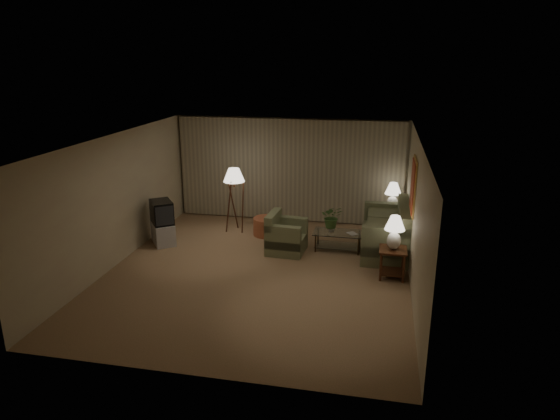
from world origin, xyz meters
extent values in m
plane|color=tan|center=(0.00, 0.00, 0.00)|extent=(7.00, 7.00, 0.00)
cube|color=beige|center=(0.00, 3.50, 1.35)|extent=(6.00, 0.04, 2.70)
cube|color=beige|center=(-3.00, 0.00, 1.35)|extent=(0.04, 7.00, 2.70)
cube|color=beige|center=(3.00, 0.00, 1.35)|extent=(0.04, 7.00, 2.70)
cube|color=white|center=(0.00, 0.00, 2.70)|extent=(6.00, 7.00, 0.04)
cube|color=tan|center=(0.00, 3.42, 1.35)|extent=(5.85, 0.12, 2.65)
cube|color=gold|center=(2.98, 0.80, 1.75)|extent=(0.03, 0.90, 1.10)
cube|color=#A9231F|center=(2.95, 0.80, 1.75)|extent=(0.02, 0.80, 1.00)
cube|color=#787F59|center=(2.50, 1.64, 0.23)|extent=(1.97, 1.00, 0.46)
cube|color=#787F59|center=(0.36, 1.19, 0.19)|extent=(0.93, 0.90, 0.37)
cube|color=#3C1C10|center=(2.65, 0.29, 0.58)|extent=(0.53, 0.53, 0.04)
cube|color=#3C1C10|center=(2.65, 0.29, 0.12)|extent=(0.45, 0.45, 0.02)
cylinder|color=#3C1C10|center=(2.43, 0.07, 0.28)|extent=(0.05, 0.05, 0.56)
cylinder|color=#3C1C10|center=(2.43, 0.50, 0.28)|extent=(0.05, 0.05, 0.56)
cylinder|color=#3C1C10|center=(2.87, 0.07, 0.28)|extent=(0.05, 0.05, 0.56)
cylinder|color=#3C1C10|center=(2.87, 0.50, 0.28)|extent=(0.05, 0.05, 0.56)
cube|color=#3C1C10|center=(2.65, 2.89, 0.58)|extent=(0.49, 0.41, 0.04)
cube|color=#3C1C10|center=(2.65, 2.89, 0.12)|extent=(0.41, 0.35, 0.02)
cylinder|color=#3C1C10|center=(2.46, 2.73, 0.28)|extent=(0.05, 0.05, 0.56)
cylinder|color=#3C1C10|center=(2.46, 3.04, 0.28)|extent=(0.05, 0.05, 0.56)
cylinder|color=#3C1C10|center=(2.84, 2.73, 0.28)|extent=(0.05, 0.05, 0.56)
cylinder|color=#3C1C10|center=(2.84, 3.04, 0.28)|extent=(0.05, 0.05, 0.56)
ellipsoid|color=silver|center=(2.65, 0.29, 0.77)|extent=(0.28, 0.28, 0.34)
cylinder|color=silver|center=(2.65, 0.29, 0.98)|extent=(0.03, 0.03, 0.08)
cone|color=beige|center=(2.65, 0.29, 1.14)|extent=(0.39, 0.39, 0.28)
ellipsoid|color=silver|center=(2.65, 2.89, 0.77)|extent=(0.28, 0.28, 0.35)
cylinder|color=silver|center=(2.65, 2.89, 0.99)|extent=(0.03, 0.03, 0.08)
cone|color=beige|center=(2.65, 2.89, 1.15)|extent=(0.40, 0.40, 0.28)
cube|color=silver|center=(1.47, 1.54, 0.41)|extent=(1.09, 0.59, 0.02)
cube|color=silver|center=(1.47, 1.54, 0.10)|extent=(1.01, 0.52, 0.01)
cylinder|color=#3F2D19|center=(1.00, 1.31, 0.20)|extent=(0.04, 0.04, 0.40)
cylinder|color=#3F2D19|center=(1.00, 1.77, 0.20)|extent=(0.04, 0.04, 0.40)
cylinder|color=#3F2D19|center=(1.95, 1.31, 0.20)|extent=(0.04, 0.04, 0.40)
cylinder|color=#3F2D19|center=(1.95, 1.77, 0.20)|extent=(0.04, 0.04, 0.40)
cube|color=#B5B5B8|center=(-2.55, 1.13, 0.25)|extent=(1.13, 1.11, 0.50)
cube|color=black|center=(-2.55, 1.13, 0.76)|extent=(1.04, 1.03, 0.53)
cylinder|color=#3C1C10|center=(-1.15, 2.29, 1.25)|extent=(0.04, 0.04, 0.23)
cone|color=beige|center=(-1.15, 2.29, 1.44)|extent=(0.52, 0.52, 0.32)
cylinder|color=#B5623D|center=(-0.32, 2.17, 0.22)|extent=(0.72, 0.72, 0.43)
imported|color=white|center=(1.32, 1.54, 0.49)|extent=(0.17, 0.17, 0.15)
imported|color=#416B2F|center=(1.32, 1.54, 0.82)|extent=(0.53, 0.48, 0.52)
imported|color=olive|center=(1.72, 1.44, 0.42)|extent=(0.29, 0.30, 0.02)
camera|label=1|loc=(2.29, -9.01, 4.23)|focal=32.00mm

